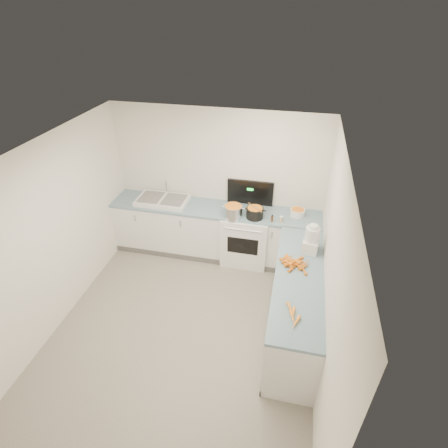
% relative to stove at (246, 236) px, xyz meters
% --- Properties ---
extents(floor, '(3.50, 4.00, 0.00)m').
position_rel_stove_xyz_m(floor, '(-0.55, -1.69, -0.47)').
color(floor, gray).
rests_on(floor, ground).
extents(ceiling, '(3.50, 4.00, 0.00)m').
position_rel_stove_xyz_m(ceiling, '(-0.55, -1.69, 2.03)').
color(ceiling, white).
rests_on(ceiling, ground).
extents(wall_back, '(3.50, 0.00, 2.50)m').
position_rel_stove_xyz_m(wall_back, '(-0.55, 0.31, 0.78)').
color(wall_back, white).
rests_on(wall_back, ground).
extents(wall_front, '(3.50, 0.00, 2.50)m').
position_rel_stove_xyz_m(wall_front, '(-0.55, -3.69, 0.78)').
color(wall_front, white).
rests_on(wall_front, ground).
extents(wall_left, '(0.00, 4.00, 2.50)m').
position_rel_stove_xyz_m(wall_left, '(-2.30, -1.69, 0.78)').
color(wall_left, white).
rests_on(wall_left, ground).
extents(wall_right, '(0.00, 4.00, 2.50)m').
position_rel_stove_xyz_m(wall_right, '(1.20, -1.69, 0.78)').
color(wall_right, white).
rests_on(wall_right, ground).
extents(counter_back, '(3.50, 0.62, 0.94)m').
position_rel_stove_xyz_m(counter_back, '(-0.55, 0.01, -0.00)').
color(counter_back, white).
rests_on(counter_back, ground).
extents(counter_right, '(0.62, 2.20, 0.94)m').
position_rel_stove_xyz_m(counter_right, '(0.90, -1.39, -0.00)').
color(counter_right, white).
rests_on(counter_right, ground).
extents(stove, '(0.76, 0.65, 1.36)m').
position_rel_stove_xyz_m(stove, '(0.00, 0.00, 0.00)').
color(stove, white).
rests_on(stove, ground).
extents(sink, '(0.86, 0.52, 0.31)m').
position_rel_stove_xyz_m(sink, '(-1.45, 0.02, 0.50)').
color(sink, white).
rests_on(sink, counter_back).
extents(steel_pot, '(0.37, 0.37, 0.21)m').
position_rel_stove_xyz_m(steel_pot, '(-0.19, -0.18, 0.55)').
color(steel_pot, silver).
rests_on(steel_pot, stove).
extents(black_pot, '(0.32, 0.32, 0.19)m').
position_rel_stove_xyz_m(black_pot, '(0.14, -0.13, 0.54)').
color(black_pot, black).
rests_on(black_pot, stove).
extents(wooden_spoon, '(0.25, 0.26, 0.01)m').
position_rel_stove_xyz_m(wooden_spoon, '(0.14, -0.13, 0.65)').
color(wooden_spoon, '#AD7A47').
rests_on(wooden_spoon, black_pot).
extents(mixing_bowl, '(0.28, 0.28, 0.11)m').
position_rel_stove_xyz_m(mixing_bowl, '(0.80, 0.08, 0.52)').
color(mixing_bowl, white).
rests_on(mixing_bowl, counter_back).
extents(extract_bottle, '(0.04, 0.04, 0.09)m').
position_rel_stove_xyz_m(extract_bottle, '(0.42, -0.19, 0.51)').
color(extract_bottle, '#593319').
rests_on(extract_bottle, counter_back).
extents(spice_jar, '(0.04, 0.04, 0.08)m').
position_rel_stove_xyz_m(spice_jar, '(0.56, -0.16, 0.50)').
color(spice_jar, '#E5B266').
rests_on(spice_jar, counter_back).
extents(food_processor, '(0.24, 0.27, 0.42)m').
position_rel_stove_xyz_m(food_processor, '(1.01, -0.81, 0.64)').
color(food_processor, white).
rests_on(food_processor, counter_right).
extents(carrot_pile, '(0.40, 0.37, 0.09)m').
position_rel_stove_xyz_m(carrot_pile, '(0.80, -1.17, 0.50)').
color(carrot_pile, orange).
rests_on(carrot_pile, counter_right).
extents(peeled_carrots, '(0.18, 0.37, 0.04)m').
position_rel_stove_xyz_m(peeled_carrots, '(0.85, -2.06, 0.49)').
color(peeled_carrots, orange).
rests_on(peeled_carrots, counter_right).
extents(peelings, '(0.20, 0.25, 0.01)m').
position_rel_stove_xyz_m(peelings, '(-1.64, -0.03, 0.54)').
color(peelings, tan).
rests_on(peelings, sink).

